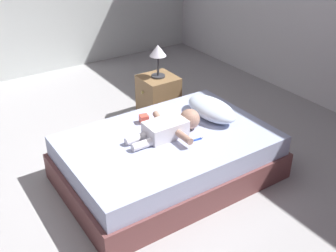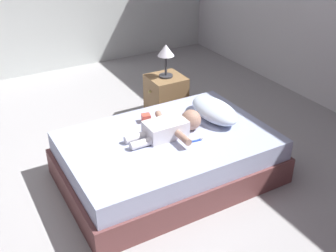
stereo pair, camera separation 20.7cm
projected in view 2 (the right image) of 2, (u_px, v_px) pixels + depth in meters
name	position (u px, v px, depth m)	size (l,w,h in m)	color
ground_plane	(92.00, 202.00, 3.28)	(8.00, 8.00, 0.00)	#A5A3A5
bed	(168.00, 158.00, 3.46)	(1.18, 1.76, 0.41)	brown
pillow	(214.00, 110.00, 3.60)	(0.56, 0.29, 0.16)	silver
baby	(171.00, 127.00, 3.36)	(0.56, 0.67, 0.17)	white
toothbrush	(197.00, 140.00, 3.29)	(0.03, 0.12, 0.02)	blue
nightstand	(166.00, 97.00, 4.44)	(0.37, 0.40, 0.46)	olive
lamp	(166.00, 53.00, 4.20)	(0.17, 0.17, 0.35)	#333338
toy_block	(146.00, 118.00, 3.57)	(0.09, 0.09, 0.07)	#E45241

